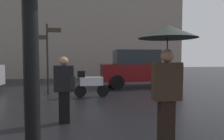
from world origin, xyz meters
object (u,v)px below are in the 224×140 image
Objects in this scene: parked_scooter at (90,83)px; parked_car_left at (138,68)px; pedestrian_with_bag at (65,86)px; pedestrian_with_umbrella at (167,52)px; street_signpost at (48,52)px.

parked_car_left is at bearing 56.46° from parked_scooter.
pedestrian_with_bag is 0.38× the size of parked_car_left.
pedestrian_with_umbrella reaches higher than pedestrian_with_bag.
pedestrian_with_umbrella reaches higher than parked_car_left.
street_signpost is (-1.09, 3.80, 0.89)m from pedestrian_with_bag.
pedestrian_with_umbrella is at bearing -63.96° from parked_scooter.
pedestrian_with_bag is at bearing 59.58° from pedestrian_with_umbrella.
parked_scooter is at bearing -25.01° from street_signpost.
parked_scooter is 0.33× the size of parked_car_left.
street_signpost is at bearing 165.95° from parked_scooter.
parked_car_left is (3.22, 5.62, 0.11)m from pedestrian_with_bag.
pedestrian_with_umbrella is at bearing 30.40° from pedestrian_with_bag.
parked_scooter is (-1.19, 4.41, -1.04)m from pedestrian_with_umbrella.
street_signpost is (-4.31, -1.82, 0.78)m from parked_car_left.
pedestrian_with_umbrella is 7.20m from parked_car_left.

